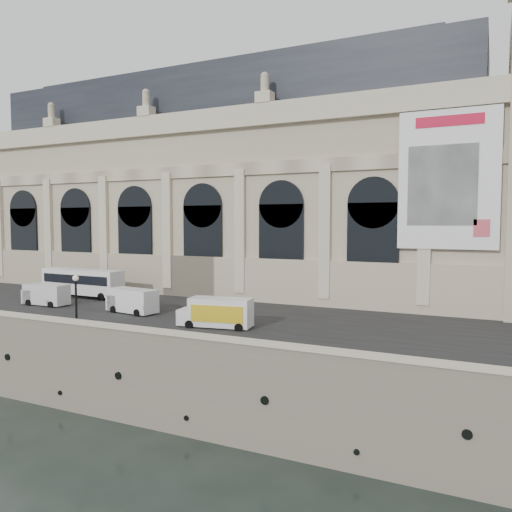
{
  "coord_description": "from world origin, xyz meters",
  "views": [
    {
      "loc": [
        26.95,
        -28.55,
        15.03
      ],
      "look_at": [
        2.9,
        22.0,
        11.23
      ],
      "focal_mm": 35.0,
      "sensor_mm": 36.0,
      "label": 1
    }
  ],
  "objects_px": {
    "box_truck": "(217,313)",
    "van_c": "(130,301)",
    "bus_left": "(82,282)",
    "van_b": "(44,295)",
    "lamp_right": "(76,304)"
  },
  "relations": [
    {
      "from": "bus_left",
      "to": "van_b",
      "type": "height_order",
      "value": "bus_left"
    },
    {
      "from": "van_b",
      "to": "lamp_right",
      "type": "distance_m",
      "value": 15.61
    },
    {
      "from": "bus_left",
      "to": "van_b",
      "type": "relative_size",
      "value": 2.18
    },
    {
      "from": "van_c",
      "to": "lamp_right",
      "type": "distance_m",
      "value": 8.99
    },
    {
      "from": "van_c",
      "to": "box_truck",
      "type": "xyz_separation_m",
      "value": [
        11.21,
        -2.32,
        0.05
      ]
    },
    {
      "from": "box_truck",
      "to": "van_b",
      "type": "bearing_deg",
      "value": 175.14
    },
    {
      "from": "van_b",
      "to": "van_c",
      "type": "height_order",
      "value": "van_c"
    },
    {
      "from": "van_b",
      "to": "box_truck",
      "type": "bearing_deg",
      "value": -4.86
    },
    {
      "from": "box_truck",
      "to": "lamp_right",
      "type": "height_order",
      "value": "lamp_right"
    },
    {
      "from": "van_b",
      "to": "van_c",
      "type": "distance_m",
      "value": 11.45
    },
    {
      "from": "lamp_right",
      "to": "bus_left",
      "type": "bearing_deg",
      "value": 133.35
    },
    {
      "from": "van_b",
      "to": "box_truck",
      "type": "relative_size",
      "value": 0.8
    },
    {
      "from": "bus_left",
      "to": "box_truck",
      "type": "bearing_deg",
      "value": -19.43
    },
    {
      "from": "box_truck",
      "to": "van_c",
      "type": "bearing_deg",
      "value": 168.3
    },
    {
      "from": "bus_left",
      "to": "lamp_right",
      "type": "distance_m",
      "value": 20.24
    }
  ]
}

